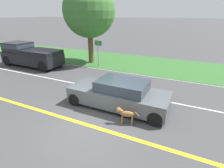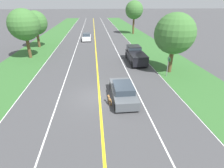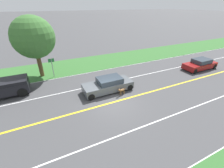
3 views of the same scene
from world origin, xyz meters
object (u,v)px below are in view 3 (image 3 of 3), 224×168
(roadside_tree_right_near, at_px, (33,38))
(street_sign, at_px, (52,65))
(car_trailing_near, at_px, (200,64))
(dog, at_px, (122,90))
(ego_car, at_px, (108,85))

(roadside_tree_right_near, height_order, street_sign, roadside_tree_right_near)
(car_trailing_near, distance_m, roadside_tree_right_near, 20.04)
(roadside_tree_right_near, bearing_deg, street_sign, -122.93)
(dog, distance_m, car_trailing_near, 12.26)
(ego_car, bearing_deg, car_trailing_near, -90.07)
(dog, relative_size, roadside_tree_right_near, 0.15)
(street_sign, bearing_deg, dog, -143.00)
(ego_car, relative_size, roadside_tree_right_near, 0.72)
(ego_car, xyz_separation_m, dog, (-1.23, -0.81, -0.18))
(ego_car, relative_size, dog, 4.66)
(roadside_tree_right_near, bearing_deg, car_trailing_near, -109.12)
(dog, height_order, car_trailing_near, car_trailing_near)
(dog, bearing_deg, car_trailing_near, -98.10)
(ego_car, distance_m, dog, 1.48)
(ego_car, distance_m, car_trailing_near, 13.00)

